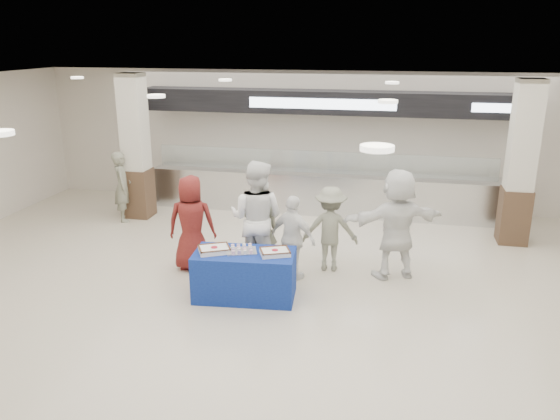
% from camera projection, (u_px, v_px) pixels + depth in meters
% --- Properties ---
extents(ground, '(14.00, 14.00, 0.00)m').
position_uv_depth(ground, '(269.00, 323.00, 7.82)').
color(ground, beige).
rests_on(ground, ground).
extents(serving_line, '(8.70, 0.85, 2.80)m').
position_uv_depth(serving_line, '(322.00, 163.00, 12.51)').
color(serving_line, silver).
rests_on(serving_line, ground).
extents(column_left, '(0.55, 0.55, 3.20)m').
position_uv_depth(column_left, '(136.00, 150.00, 12.08)').
color(column_left, '#3D291B').
rests_on(column_left, ground).
extents(column_right, '(0.55, 0.55, 3.20)m').
position_uv_depth(column_right, '(520.00, 167.00, 10.48)').
color(column_right, '#3D291B').
rests_on(column_right, ground).
extents(display_table, '(1.62, 0.92, 0.75)m').
position_uv_depth(display_table, '(245.00, 275.00, 8.50)').
color(display_table, navy).
rests_on(display_table, ground).
extents(sheet_cake_left, '(0.58, 0.53, 0.10)m').
position_uv_depth(sheet_cake_left, '(214.00, 249.00, 8.40)').
color(sheet_cake_left, white).
rests_on(sheet_cake_left, display_table).
extents(sheet_cake_right, '(0.53, 0.48, 0.09)m').
position_uv_depth(sheet_cake_right, '(275.00, 252.00, 8.30)').
color(sheet_cake_right, white).
rests_on(sheet_cake_right, display_table).
extents(cupcake_tray, '(0.53, 0.46, 0.07)m').
position_uv_depth(cupcake_tray, '(242.00, 249.00, 8.41)').
color(cupcake_tray, '#BCBCC1').
rests_on(cupcake_tray, display_table).
extents(civilian_maroon, '(0.91, 0.68, 1.69)m').
position_uv_depth(civilian_maroon, '(192.00, 223.00, 9.44)').
color(civilian_maroon, maroon).
rests_on(civilian_maroon, ground).
extents(soldier_a, '(0.67, 0.54, 1.59)m').
position_uv_depth(soldier_a, '(260.00, 228.00, 9.36)').
color(soldier_a, slate).
rests_on(soldier_a, ground).
extents(chef_tall, '(1.06, 0.88, 1.99)m').
position_uv_depth(chef_tall, '(257.00, 218.00, 9.20)').
color(chef_tall, white).
rests_on(chef_tall, ground).
extents(chef_short, '(0.93, 0.67, 1.46)m').
position_uv_depth(chef_short, '(293.00, 238.00, 9.05)').
color(chef_short, white).
rests_on(chef_short, ground).
extents(soldier_b, '(1.01, 0.63, 1.50)m').
position_uv_depth(soldier_b, '(330.00, 229.00, 9.44)').
color(soldier_b, slate).
rests_on(soldier_b, ground).
extents(civilian_white, '(1.83, 1.22, 1.89)m').
position_uv_depth(civilian_white, '(397.00, 224.00, 9.07)').
color(civilian_white, white).
rests_on(civilian_white, ground).
extents(soldier_bg, '(0.58, 0.67, 1.56)m').
position_uv_depth(soldier_bg, '(122.00, 187.00, 12.01)').
color(soldier_bg, slate).
rests_on(soldier_bg, ground).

